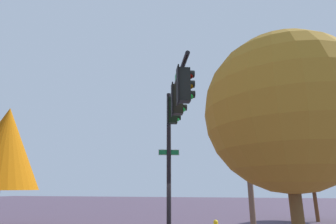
% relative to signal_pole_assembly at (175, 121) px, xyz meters
% --- Properties ---
extents(signal_pole_assembly, '(4.98, 2.18, 6.65)m').
position_rel_signal_pole_assembly_xyz_m(signal_pole_assembly, '(0.00, 0.00, 0.00)').
color(signal_pole_assembly, black).
rests_on(signal_pole_assembly, ground_plane).
extents(utility_pole, '(1.75, 0.65, 7.16)m').
position_rel_signal_pole_assembly_xyz_m(utility_pole, '(-6.52, 3.08, -1.13)').
color(utility_pole, brown).
rests_on(utility_pole, ground_plane).
extents(tree_near, '(4.20, 4.20, 6.37)m').
position_rel_signal_pole_assembly_xyz_m(tree_near, '(2.69, 3.47, -0.56)').
color(tree_near, brown).
rests_on(tree_near, ground_plane).
extents(tree_mid, '(4.25, 4.25, 7.75)m').
position_rel_signal_pole_assembly_xyz_m(tree_mid, '(-12.29, 7.92, 0.56)').
color(tree_mid, brown).
rests_on(tree_mid, ground_plane).
extents(tree_far, '(4.55, 4.55, 7.25)m').
position_rel_signal_pole_assembly_xyz_m(tree_far, '(-3.96, -11.51, -0.10)').
color(tree_far, brown).
rests_on(tree_far, ground_plane).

